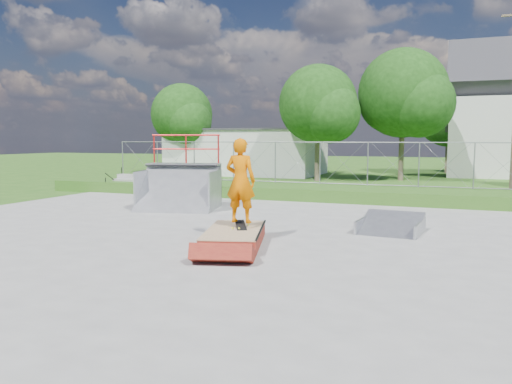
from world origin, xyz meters
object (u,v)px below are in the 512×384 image
grind_box (234,237)px  skater (241,184)px  quarter_pipe (178,172)px  flat_bank_ramp (390,225)px

grind_box → skater: 1.23m
quarter_pipe → flat_bank_ramp: (7.25, -1.83, -1.06)m
quarter_pipe → grind_box: bearing=-61.2°
quarter_pipe → flat_bank_ramp: bearing=-27.2°
grind_box → flat_bank_ramp: flat_bank_ramp is taller
quarter_pipe → skater: quarter_pipe is taller
grind_box → flat_bank_ramp: 4.19m
flat_bank_ramp → skater: bearing=-136.0°
grind_box → skater: skater is taller
grind_box → quarter_pipe: 6.24m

